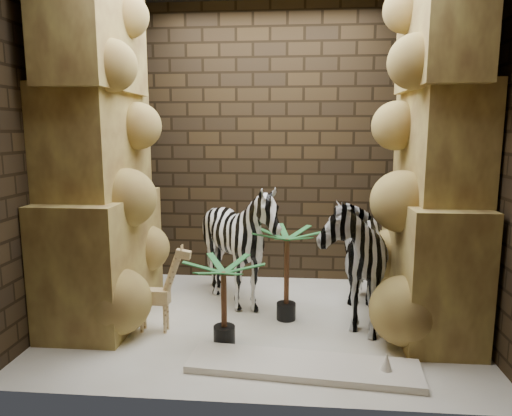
# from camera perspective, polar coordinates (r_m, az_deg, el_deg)

# --- Properties ---
(floor) EXTENTS (3.50, 3.50, 0.00)m
(floor) POSITION_cam_1_polar(r_m,az_deg,el_deg) (4.22, 0.53, -13.69)
(floor) COLOR white
(floor) RESTS_ON ground
(wall_back) EXTENTS (3.50, 0.00, 3.50)m
(wall_back) POSITION_cam_1_polar(r_m,az_deg,el_deg) (5.13, 1.66, 7.68)
(wall_back) COLOR #322414
(wall_back) RESTS_ON ground
(wall_front) EXTENTS (3.50, 0.00, 3.50)m
(wall_front) POSITION_cam_1_polar(r_m,az_deg,el_deg) (2.64, -1.57, 5.94)
(wall_front) COLOR #322414
(wall_front) RESTS_ON ground
(wall_left) EXTENTS (0.00, 3.00, 3.00)m
(wall_left) POSITION_cam_1_polar(r_m,az_deg,el_deg) (4.38, -23.05, 6.61)
(wall_left) COLOR #322414
(wall_left) RESTS_ON ground
(wall_right) EXTENTS (0.00, 3.00, 3.00)m
(wall_right) POSITION_cam_1_polar(r_m,az_deg,el_deg) (4.14, 25.67, 6.30)
(wall_right) COLOR #322414
(wall_right) RESTS_ON ground
(rock_pillar_left) EXTENTS (0.68, 1.30, 3.00)m
(rock_pillar_left) POSITION_cam_1_polar(r_m,az_deg,el_deg) (4.23, -18.84, 6.78)
(rock_pillar_left) COLOR #D1C05C
(rock_pillar_left) RESTS_ON floor
(rock_pillar_right) EXTENTS (0.58, 1.25, 3.00)m
(rock_pillar_right) POSITION_cam_1_polar(r_m,az_deg,el_deg) (4.03, 21.25, 6.54)
(rock_pillar_right) COLOR #D1C05C
(rock_pillar_right) RESTS_ON floor
(zebra_right) EXTENTS (0.66, 1.17, 1.36)m
(zebra_right) POSITION_cam_1_polar(r_m,az_deg,el_deg) (4.18, 11.54, -4.32)
(zebra_right) COLOR white
(zebra_right) RESTS_ON floor
(zebra_left) EXTENTS (1.12, 1.32, 1.09)m
(zebra_left) POSITION_cam_1_polar(r_m,az_deg,el_deg) (4.40, -2.02, -5.23)
(zebra_left) COLOR white
(zebra_left) RESTS_ON floor
(giraffe_toy) EXTENTS (0.40, 0.14, 0.77)m
(giraffe_toy) POSITION_cam_1_polar(r_m,az_deg,el_deg) (4.00, -12.42, -9.40)
(giraffe_toy) COLOR #DEBE82
(giraffe_toy) RESTS_ON floor
(palm_front) EXTENTS (0.36, 0.36, 0.83)m
(palm_front) POSITION_cam_1_polar(r_m,az_deg,el_deg) (4.14, 3.75, -8.07)
(palm_front) COLOR #155628
(palm_front) RESTS_ON floor
(palm_back) EXTENTS (0.36, 0.36, 0.69)m
(palm_back) POSITION_cam_1_polar(r_m,az_deg,el_deg) (3.69, -3.94, -11.45)
(palm_back) COLOR #155628
(palm_back) RESTS_ON floor
(surfboard) EXTENTS (1.65, 0.54, 0.05)m
(surfboard) POSITION_cam_1_polar(r_m,az_deg,el_deg) (3.48, 5.73, -18.66)
(surfboard) COLOR white
(surfboard) RESTS_ON floor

